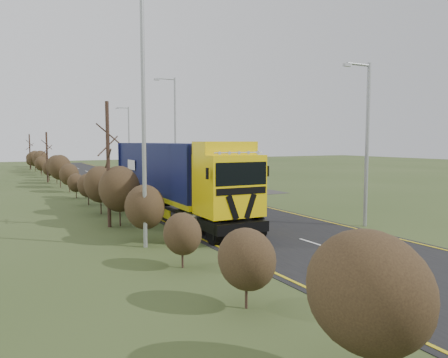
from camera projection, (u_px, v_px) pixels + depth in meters
name	position (u px, v px, depth m)	size (l,w,h in m)	color
ground	(267.00, 229.00, 20.72)	(160.00, 160.00, 0.00)	#31421C
road	(185.00, 203.00, 29.51)	(8.00, 120.00, 0.02)	black
layby	(207.00, 185.00, 41.35)	(6.00, 18.00, 0.02)	#282624
lane_markings	(187.00, 203.00, 29.24)	(7.52, 116.00, 0.01)	gold
hedgerow	(101.00, 186.00, 24.71)	(2.24, 102.04, 6.05)	black
lorry	(175.00, 174.00, 23.76)	(2.90, 14.92, 4.15)	black
car_red_hatchback	(209.00, 183.00, 37.13)	(1.48, 3.67, 1.25)	#8F0D07
car_blue_sedan	(186.00, 175.00, 44.70)	(1.35, 3.86, 1.27)	#0A0935
streetlight_near	(366.00, 138.00, 20.98)	(1.69, 0.18, 7.87)	#919496
streetlight_mid	(174.00, 125.00, 42.69)	(2.18, 0.21, 10.29)	#919496
streetlight_far	(128.00, 136.00, 61.42)	(1.90, 0.18, 8.92)	#919496
left_pole	(143.00, 114.00, 16.72)	(0.16, 0.16, 10.42)	#919496
speed_sign	(202.00, 172.00, 36.82)	(0.61, 0.10, 2.22)	#919496
warning_board	(173.00, 170.00, 47.00)	(0.65, 0.11, 1.70)	#919496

